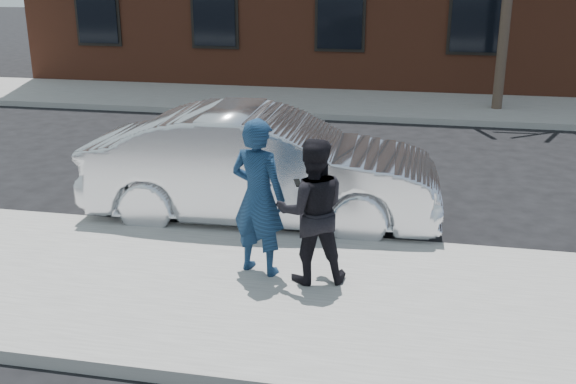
# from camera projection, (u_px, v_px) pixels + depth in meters

# --- Properties ---
(ground) EXTENTS (100.00, 100.00, 0.00)m
(ground) POSITION_uv_depth(u_px,v_px,m) (193.00, 285.00, 8.20)
(ground) COLOR black
(ground) RESTS_ON ground
(near_sidewalk) EXTENTS (50.00, 3.50, 0.15)m
(near_sidewalk) POSITION_uv_depth(u_px,v_px,m) (186.00, 289.00, 7.95)
(near_sidewalk) COLOR gray
(near_sidewalk) RESTS_ON ground
(near_curb) EXTENTS (50.00, 0.10, 0.15)m
(near_curb) POSITION_uv_depth(u_px,v_px,m) (228.00, 232.00, 9.62)
(near_curb) COLOR #999691
(near_curb) RESTS_ON ground
(far_sidewalk) EXTENTS (50.00, 3.50, 0.15)m
(far_sidewalk) POSITION_uv_depth(u_px,v_px,m) (327.00, 103.00, 18.62)
(far_sidewalk) COLOR gray
(far_sidewalk) RESTS_ON ground
(far_curb) EXTENTS (50.00, 0.10, 0.15)m
(far_curb) POSITION_uv_depth(u_px,v_px,m) (316.00, 116.00, 16.95)
(far_curb) COLOR #999691
(far_curb) RESTS_ON ground
(silver_sedan) EXTENTS (5.26, 2.01, 1.71)m
(silver_sedan) POSITION_uv_depth(u_px,v_px,m) (263.00, 167.00, 10.00)
(silver_sedan) COLOR silver
(silver_sedan) RESTS_ON ground
(man_hoodie) EXTENTS (0.80, 0.64, 1.91)m
(man_hoodie) POSITION_uv_depth(u_px,v_px,m) (258.00, 197.00, 7.94)
(man_hoodie) COLOR navy
(man_hoodie) RESTS_ON near_sidewalk
(man_peacoat) EXTENTS (0.99, 0.86, 1.73)m
(man_peacoat) POSITION_uv_depth(u_px,v_px,m) (312.00, 211.00, 7.75)
(man_peacoat) COLOR black
(man_peacoat) RESTS_ON near_sidewalk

